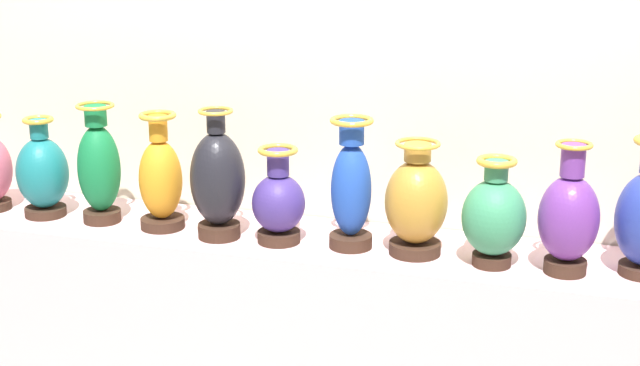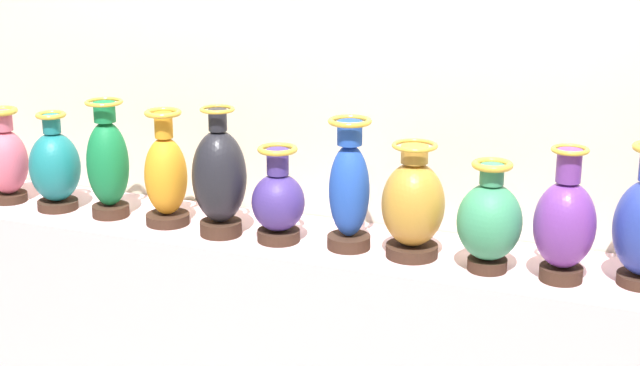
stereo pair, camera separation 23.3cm
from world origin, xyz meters
The scene contains 11 objects.
back_wall centered at (-0.01, 0.27, 1.52)m, with size 5.36×0.14×3.00m.
vase_rose centered at (-1.18, -0.03, 1.18)m, with size 0.15×0.15×0.34m.
vase_teal centered at (-0.97, -0.04, 1.18)m, with size 0.17×0.17×0.34m.
vase_emerald centered at (-0.75, -0.04, 1.22)m, with size 0.14×0.14×0.40m.
vase_amber centered at (-0.53, -0.04, 1.20)m, with size 0.14×0.14×0.39m.
vase_onyx centered at (-0.31, -0.07, 1.22)m, with size 0.17×0.17×0.42m.
vase_indigo centered at (-0.12, -0.06, 1.16)m, with size 0.17×0.17×0.31m.
vase_sapphire centered at (0.11, -0.04, 1.22)m, with size 0.13×0.13×0.41m.
vase_ochre centered at (0.31, -0.04, 1.19)m, with size 0.19×0.19×0.35m.
vase_jade centered at (0.55, -0.07, 1.18)m, with size 0.19×0.19×0.33m.
vase_violet centered at (0.76, -0.06, 1.20)m, with size 0.17×0.17×0.39m.
Camera 2 is at (1.07, -2.69, 2.07)m, focal length 54.34 mm.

